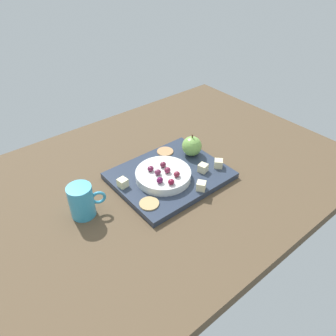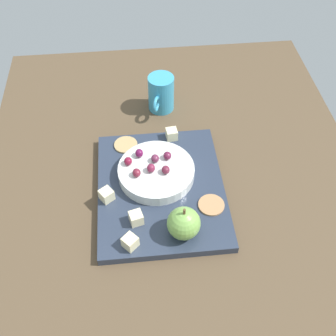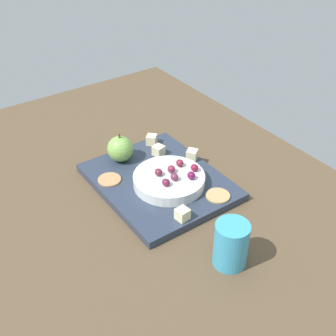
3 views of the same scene
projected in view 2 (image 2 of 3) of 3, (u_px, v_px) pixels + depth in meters
table at (177, 203)px, 89.47cm from camera, size 114.43×84.46×3.53cm
platter at (161, 189)px, 88.61cm from camera, size 32.61×26.53×1.86cm
serving_dish at (156, 172)px, 88.98cm from camera, size 16.37×16.37×2.47cm
apple_whole at (185, 223)px, 77.96cm from camera, size 6.41×6.41×6.41cm
apple_stem at (186, 211)px, 75.11cm from camera, size 0.50×0.50×1.20cm
cheese_cube_0 at (172, 134)px, 96.62cm from camera, size 2.75×2.75×2.49cm
cheese_cube_1 at (107, 196)px, 84.67cm from camera, size 3.47×3.47×2.49cm
cheese_cube_2 at (136, 218)px, 81.10cm from camera, size 3.04×3.04×2.49cm
cheese_cube_3 at (130, 242)px, 77.54cm from camera, size 3.52×3.52×2.49cm
cracker_0 at (126, 145)px, 95.79cm from camera, size 5.38×5.38×0.40cm
cracker_1 at (211, 205)px, 84.46cm from camera, size 5.38×5.38×0.40cm
grape_0 at (137, 173)px, 86.07cm from camera, size 1.91×1.72×1.68cm
grape_1 at (167, 156)px, 89.31cm from camera, size 1.91×1.72×1.63cm
grape_2 at (139, 153)px, 89.68cm from camera, size 1.91×1.72×1.80cm
grape_3 at (151, 168)px, 86.85cm from camera, size 1.91×1.72×1.80cm
grape_4 at (166, 170)px, 86.59cm from camera, size 1.91×1.72×1.69cm
grape_5 at (128, 161)px, 88.24cm from camera, size 1.91×1.72×1.64cm
grape_6 at (155, 158)px, 88.75cm from camera, size 1.91×1.72×1.65cm
cup at (161, 93)px, 104.02cm from camera, size 9.40×6.47×9.33cm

